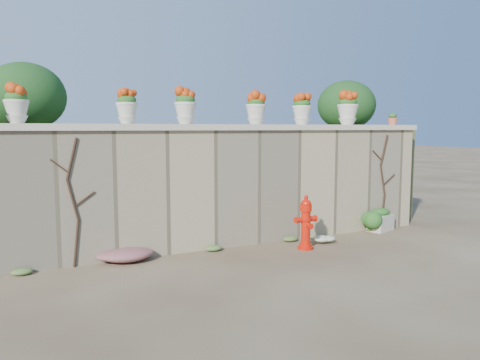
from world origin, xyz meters
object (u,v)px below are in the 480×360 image
urn_pot_0 (16,105)px  terracotta_pot (393,120)px  fire_hydrant (306,222)px  planter_box (381,220)px

urn_pot_0 → terracotta_pot: bearing=-0.0°
fire_hydrant → planter_box: bearing=15.7°
terracotta_pot → urn_pot_0: bearing=180.0°
fire_hydrant → terracotta_pot: bearing=19.5°
fire_hydrant → terracotta_pot: 3.32m
fire_hydrant → planter_box: size_ratio=1.48×
fire_hydrant → planter_box: fire_hydrant is taller
planter_box → urn_pot_0: urn_pot_0 is taller
fire_hydrant → urn_pot_0: size_ratio=1.73×
urn_pot_0 → fire_hydrant: bearing=-11.2°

